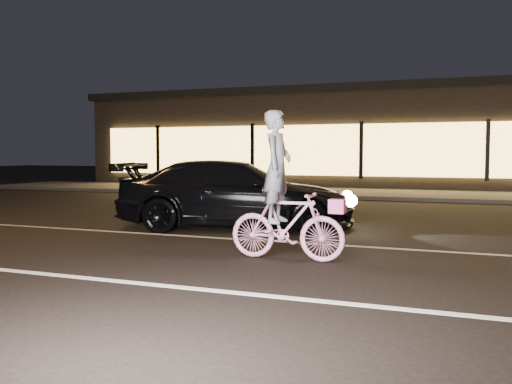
% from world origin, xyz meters
% --- Properties ---
extents(ground, '(90.00, 90.00, 0.00)m').
position_xyz_m(ground, '(0.00, 0.00, 0.00)').
color(ground, black).
rests_on(ground, ground).
extents(lane_stripe_near, '(60.00, 0.12, 0.01)m').
position_xyz_m(lane_stripe_near, '(0.00, -1.50, 0.00)').
color(lane_stripe_near, silver).
rests_on(lane_stripe_near, ground).
extents(lane_stripe_far, '(60.00, 0.10, 0.01)m').
position_xyz_m(lane_stripe_far, '(0.00, 2.00, 0.00)').
color(lane_stripe_far, gray).
rests_on(lane_stripe_far, ground).
extents(sidewalk, '(30.00, 4.00, 0.12)m').
position_xyz_m(sidewalk, '(0.00, 13.00, 0.06)').
color(sidewalk, '#383533').
rests_on(sidewalk, ground).
extents(storefront, '(25.40, 8.42, 4.20)m').
position_xyz_m(storefront, '(0.00, 18.97, 2.15)').
color(storefront, black).
rests_on(storefront, ground).
extents(cyclist, '(1.67, 0.58, 2.11)m').
position_xyz_m(cyclist, '(1.73, 0.50, 0.75)').
color(cyclist, '#ED3682').
rests_on(cyclist, ground).
extents(sedan, '(5.01, 3.10, 1.35)m').
position_xyz_m(sedan, '(-0.24, 3.32, 0.68)').
color(sedan, black).
rests_on(sedan, ground).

